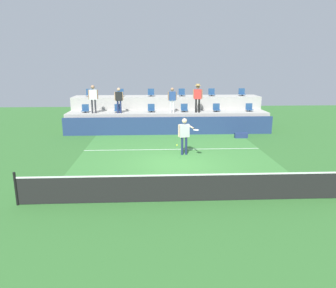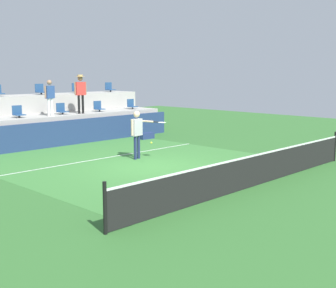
% 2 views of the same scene
% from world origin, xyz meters
% --- Properties ---
extents(ground_plane, '(40.00, 40.00, 0.00)m').
position_xyz_m(ground_plane, '(0.00, 0.00, 0.00)').
color(ground_plane, '#336B2D').
extents(court_inner_paint, '(9.00, 10.00, 0.01)m').
position_xyz_m(court_inner_paint, '(0.00, 1.00, 0.00)').
color(court_inner_paint, '#3D7F38').
rests_on(court_inner_paint, ground_plane).
extents(court_service_line, '(9.00, 0.06, 0.00)m').
position_xyz_m(court_service_line, '(0.00, 2.40, 0.01)').
color(court_service_line, white).
rests_on(court_service_line, ground_plane).
extents(tennis_net, '(10.48, 0.08, 1.07)m').
position_xyz_m(tennis_net, '(0.00, -4.00, 0.50)').
color(tennis_net, black).
rests_on(tennis_net, ground_plane).
extents(sponsor_backboard, '(13.00, 0.16, 1.10)m').
position_xyz_m(sponsor_backboard, '(0.00, 6.00, 0.55)').
color(sponsor_backboard, navy).
rests_on(sponsor_backboard, ground_plane).
extents(seating_tier_lower, '(13.00, 1.80, 1.25)m').
position_xyz_m(seating_tier_lower, '(0.00, 7.30, 0.62)').
color(seating_tier_lower, '#ADAAA3').
rests_on(seating_tier_lower, ground_plane).
extents(seating_tier_upper, '(13.00, 1.80, 2.10)m').
position_xyz_m(seating_tier_upper, '(0.00, 9.10, 1.05)').
color(seating_tier_upper, '#ADAAA3').
rests_on(seating_tier_upper, ground_plane).
extents(stadium_chair_lower_far_left, '(0.44, 0.40, 0.52)m').
position_xyz_m(stadium_chair_lower_far_left, '(-5.33, 7.23, 1.46)').
color(stadium_chair_lower_far_left, '#2D2D33').
rests_on(stadium_chair_lower_far_left, seating_tier_lower).
extents(stadium_chair_lower_left, '(0.44, 0.40, 0.52)m').
position_xyz_m(stadium_chair_lower_left, '(-3.24, 7.23, 1.46)').
color(stadium_chair_lower_left, '#2D2D33').
rests_on(stadium_chair_lower_left, seating_tier_lower).
extents(stadium_chair_lower_mid_left, '(0.44, 0.40, 0.52)m').
position_xyz_m(stadium_chair_lower_mid_left, '(-1.08, 7.23, 1.46)').
color(stadium_chair_lower_mid_left, '#2D2D33').
rests_on(stadium_chair_lower_mid_left, seating_tier_lower).
extents(stadium_chair_lower_mid_right, '(0.44, 0.40, 0.52)m').
position_xyz_m(stadium_chair_lower_mid_right, '(1.08, 7.23, 1.46)').
color(stadium_chair_lower_mid_right, '#2D2D33').
rests_on(stadium_chair_lower_mid_right, seating_tier_lower).
extents(stadium_chair_lower_right, '(0.44, 0.40, 0.52)m').
position_xyz_m(stadium_chair_lower_right, '(3.20, 7.23, 1.46)').
color(stadium_chair_lower_right, '#2D2D33').
rests_on(stadium_chair_lower_right, seating_tier_lower).
extents(stadium_chair_lower_far_right, '(0.44, 0.40, 0.52)m').
position_xyz_m(stadium_chair_lower_far_right, '(5.38, 7.23, 1.46)').
color(stadium_chair_lower_far_right, '#2D2D33').
rests_on(stadium_chair_lower_far_right, seating_tier_lower).
extents(stadium_chair_upper_far_left, '(0.44, 0.40, 0.52)m').
position_xyz_m(stadium_chair_upper_far_left, '(-5.37, 9.03, 2.31)').
color(stadium_chair_upper_far_left, '#2D2D33').
rests_on(stadium_chair_upper_far_left, seating_tier_upper).
extents(stadium_chair_upper_left, '(0.44, 0.40, 0.52)m').
position_xyz_m(stadium_chair_upper_left, '(-3.22, 9.03, 2.31)').
color(stadium_chair_upper_left, '#2D2D33').
rests_on(stadium_chair_upper_left, seating_tier_upper).
extents(stadium_chair_upper_mid_left, '(0.44, 0.40, 0.52)m').
position_xyz_m(stadium_chair_upper_mid_left, '(-1.09, 9.03, 2.31)').
color(stadium_chair_upper_mid_left, '#2D2D33').
rests_on(stadium_chair_upper_mid_left, seating_tier_upper).
extents(stadium_chair_upper_mid_right, '(0.44, 0.40, 0.52)m').
position_xyz_m(stadium_chair_upper_mid_right, '(1.06, 9.03, 2.31)').
color(stadium_chair_upper_mid_right, '#2D2D33').
rests_on(stadium_chair_upper_mid_right, seating_tier_upper).
extents(stadium_chair_upper_right, '(0.44, 0.40, 0.52)m').
position_xyz_m(stadium_chair_upper_right, '(3.18, 9.03, 2.31)').
color(stadium_chair_upper_right, '#2D2D33').
rests_on(stadium_chair_upper_right, seating_tier_upper).
extents(stadium_chair_upper_far_right, '(0.44, 0.40, 0.52)m').
position_xyz_m(stadium_chair_upper_far_right, '(5.34, 9.03, 2.31)').
color(stadium_chair_upper_far_right, '#2D2D33').
rests_on(stadium_chair_upper_far_right, seating_tier_upper).
extents(tennis_player, '(0.91, 1.19, 1.78)m').
position_xyz_m(tennis_player, '(0.52, 1.38, 1.10)').
color(tennis_player, navy).
rests_on(tennis_player, ground_plane).
extents(spectator_in_white, '(0.61, 0.26, 1.76)m').
position_xyz_m(spectator_in_white, '(-4.71, 6.85, 2.32)').
color(spectator_in_white, '#2D2D33').
rests_on(spectator_in_white, seating_tier_lower).
extents(spectator_leaning_on_rail, '(0.57, 0.21, 1.59)m').
position_xyz_m(spectator_leaning_on_rail, '(-3.11, 6.85, 2.20)').
color(spectator_leaning_on_rail, navy).
rests_on(spectator_leaning_on_rail, seating_tier_lower).
extents(spectator_in_grey, '(0.57, 0.25, 1.59)m').
position_xyz_m(spectator_in_grey, '(0.26, 6.85, 2.20)').
color(spectator_in_grey, white).
rests_on(spectator_in_grey, seating_tier_lower).
extents(spectator_with_hat, '(0.61, 0.49, 1.82)m').
position_xyz_m(spectator_with_hat, '(1.89, 6.85, 2.38)').
color(spectator_with_hat, black).
rests_on(spectator_with_hat, seating_tier_lower).
extents(tennis_ball, '(0.07, 0.07, 0.07)m').
position_xyz_m(tennis_ball, '(0.06, 0.17, 0.79)').
color(tennis_ball, '#CCE033').
extents(equipment_bag, '(0.76, 0.28, 0.30)m').
position_xyz_m(equipment_bag, '(4.25, 4.87, 0.15)').
color(equipment_bag, navy).
rests_on(equipment_bag, ground_plane).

